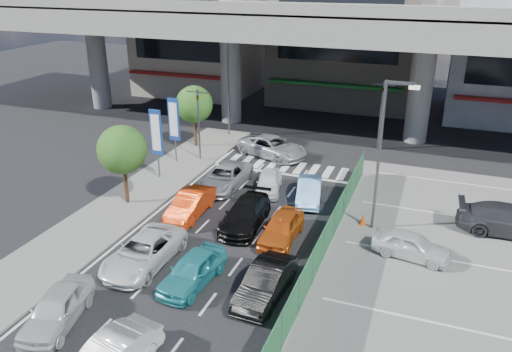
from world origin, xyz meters
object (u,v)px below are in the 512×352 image
at_px(traffic_light_right, 382,99).
at_px(sedan_white_front_mid, 269,182).
at_px(street_lamp_right, 384,145).
at_px(taxi_orange_right, 282,228).
at_px(sedan_black_mid, 245,214).
at_px(crossing_wagon_silver, 273,147).
at_px(street_lamp_left, 230,79).
at_px(hatch_black_mid_right, 266,282).
at_px(tree_far, 194,104).
at_px(sedan_white_mid_left, 144,252).
at_px(parked_sedan_dgrey, 511,220).
at_px(signboard_near, 156,134).
at_px(parked_sedan_white, 411,245).
at_px(kei_truck_front_right, 309,191).
at_px(tree_near, 122,150).
at_px(signboard_far, 174,121).
at_px(traffic_light_left, 198,107).
at_px(traffic_cone, 363,219).
at_px(taxi_teal_mid, 193,270).
at_px(taxi_orange_left, 190,204).
at_px(van_white_back_left, 57,308).
at_px(wagon_silver_front_left, 225,177).

bearing_deg(traffic_light_right, sedan_white_front_mid, -116.77).
height_order(street_lamp_right, taxi_orange_right, street_lamp_right).
height_order(sedan_black_mid, crossing_wagon_silver, crossing_wagon_silver).
distance_m(street_lamp_left, hatch_black_mid_right, 22.39).
distance_m(street_lamp_left, sedan_white_front_mid, 12.21).
relative_size(street_lamp_right, taxi_orange_right, 1.98).
bearing_deg(tree_far, hatch_black_mid_right, -54.61).
bearing_deg(sedan_white_mid_left, parked_sedan_dgrey, 29.75).
distance_m(tree_far, taxi_orange_right, 15.76).
bearing_deg(signboard_near, sedan_white_front_mid, 4.56).
relative_size(signboard_near, parked_sedan_white, 1.26).
bearing_deg(kei_truck_front_right, traffic_light_right, 64.67).
xyz_separation_m(tree_near, taxi_orange_right, (9.82, -0.83, -2.70)).
bearing_deg(hatch_black_mid_right, crossing_wagon_silver, 111.04).
bearing_deg(signboard_far, hatch_black_mid_right, -48.27).
distance_m(traffic_light_left, traffic_cone, 14.39).
bearing_deg(parked_sedan_dgrey, street_lamp_left, 61.62).
relative_size(traffic_light_left, sedan_white_mid_left, 1.05).
bearing_deg(tree_near, taxi_orange_right, -4.82).
xyz_separation_m(taxi_teal_mid, sedan_white_front_mid, (-0.10, 10.45, -0.07)).
distance_m(kei_truck_front_right, traffic_cone, 4.08).
bearing_deg(street_lamp_left, taxi_teal_mid, -71.43).
distance_m(signboard_near, traffic_cone, 14.05).
xyz_separation_m(signboard_far, kei_truck_front_right, (10.53, -2.81, -2.42)).
bearing_deg(traffic_light_left, traffic_light_right, 30.89).
bearing_deg(taxi_orange_left, sedan_white_mid_left, -88.79).
distance_m(signboard_near, tree_far, 6.54).
xyz_separation_m(signboard_far, sedan_black_mid, (8.14, -7.08, -2.37)).
height_order(sedan_white_mid_left, hatch_black_mid_right, same).
bearing_deg(parked_sedan_dgrey, signboard_near, 87.99).
relative_size(street_lamp_right, van_white_back_left, 1.98).
bearing_deg(street_lamp_right, hatch_black_mid_right, -114.77).
bearing_deg(traffic_light_right, parked_sedan_dgrey, -53.36).
relative_size(signboard_near, sedan_black_mid, 0.99).
bearing_deg(traffic_light_left, signboard_far, -144.30).
relative_size(wagon_silver_front_left, parked_sedan_dgrey, 0.92).
xyz_separation_m(traffic_light_left, taxi_teal_mid, (6.55, -13.87, -3.25)).
height_order(hatch_black_mid_right, taxi_orange_right, hatch_black_mid_right).
height_order(van_white_back_left, wagon_silver_front_left, van_white_back_left).
height_order(sedan_white_mid_left, parked_sedan_white, sedan_white_mid_left).
relative_size(street_lamp_right, sedan_white_mid_left, 1.61).
xyz_separation_m(traffic_light_left, tree_near, (-0.80, -8.00, -0.55)).
bearing_deg(sedan_white_mid_left, traffic_cone, 40.30).
xyz_separation_m(signboard_near, taxi_orange_right, (10.02, -4.82, -2.38)).
bearing_deg(parked_sedan_white, parked_sedan_dgrey, -38.49).
height_order(traffic_light_right, tree_far, traffic_light_right).
distance_m(taxi_orange_left, parked_sedan_dgrey, 17.04).
distance_m(van_white_back_left, traffic_cone, 15.74).
xyz_separation_m(signboard_far, parked_sedan_dgrey, (21.40, -3.16, -2.23)).
xyz_separation_m(traffic_light_left, taxi_orange_left, (3.40, -8.02, -3.25)).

